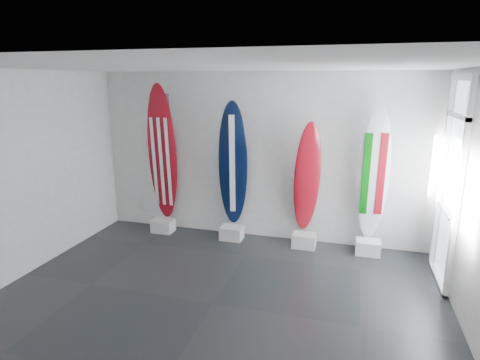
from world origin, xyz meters
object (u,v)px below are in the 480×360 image
(surfboard_navy, at_px, (233,165))
(surfboard_italy, at_px, (374,174))
(surfboard_swiss, at_px, (307,178))
(surfboard_usa, at_px, (162,153))

(surfboard_navy, relative_size, surfboard_italy, 1.02)
(surfboard_navy, bearing_deg, surfboard_swiss, -11.59)
(surfboard_navy, height_order, surfboard_italy, surfboard_navy)
(surfboard_usa, distance_m, surfboard_italy, 3.78)
(surfboard_swiss, bearing_deg, surfboard_italy, -18.88)
(surfboard_swiss, xyz_separation_m, surfboard_italy, (1.07, 0.00, 0.13))
(surfboard_swiss, relative_size, surfboard_italy, 0.89)
(surfboard_swiss, distance_m, surfboard_italy, 1.08)
(surfboard_swiss, bearing_deg, surfboard_navy, 161.12)
(surfboard_usa, relative_size, surfboard_swiss, 1.29)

